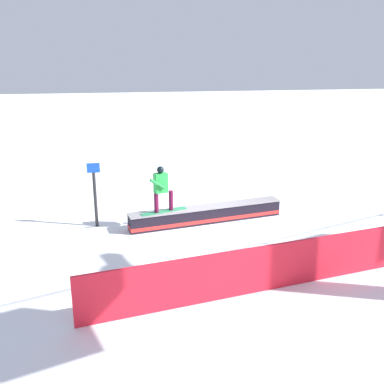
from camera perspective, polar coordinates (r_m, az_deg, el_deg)
ground_plane at (r=14.52m, az=1.94°, el=-3.93°), size 120.00×120.00×0.00m
grind_box at (r=14.43m, az=1.95°, el=-3.01°), size 5.22×1.33×0.55m
snowboarder at (r=13.60m, az=-4.01°, el=0.59°), size 1.54×0.70×1.48m
safety_fence at (r=10.20m, az=8.15°, el=-10.07°), size 7.99×1.28×1.13m
trail_marker at (r=14.16m, az=-12.55°, el=-0.13°), size 0.40×0.10×2.08m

